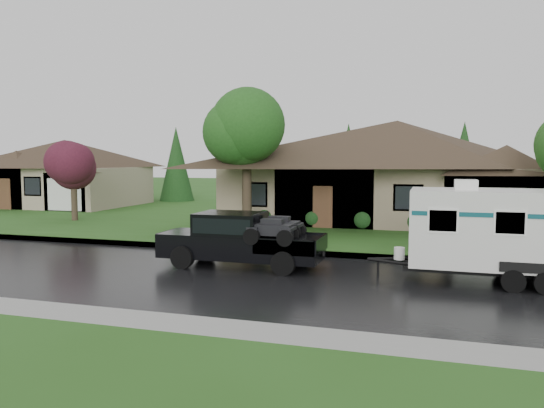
# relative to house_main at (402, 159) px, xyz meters

# --- Properties ---
(ground) EXTENTS (140.00, 140.00, 0.00)m
(ground) POSITION_rel_house_main_xyz_m (-2.29, -13.84, -3.59)
(ground) COLOR #28541A
(ground) RESTS_ON ground
(road) EXTENTS (140.00, 8.00, 0.01)m
(road) POSITION_rel_house_main_xyz_m (-2.29, -15.84, -3.59)
(road) COLOR black
(road) RESTS_ON ground
(curb) EXTENTS (140.00, 0.50, 0.15)m
(curb) POSITION_rel_house_main_xyz_m (-2.29, -11.59, -3.52)
(curb) COLOR gray
(curb) RESTS_ON ground
(lawn) EXTENTS (140.00, 26.00, 0.15)m
(lawn) POSITION_rel_house_main_xyz_m (-2.29, 1.16, -3.52)
(lawn) COLOR #28541A
(lawn) RESTS_ON ground
(house_main) EXTENTS (19.44, 10.80, 6.90)m
(house_main) POSITION_rel_house_main_xyz_m (0.00, 0.00, 0.00)
(house_main) COLOR gray
(house_main) RESTS_ON lawn
(house_far) EXTENTS (10.80, 8.64, 5.80)m
(house_far) POSITION_rel_house_main_xyz_m (-24.07, 2.02, -0.62)
(house_far) COLOR tan
(house_far) RESTS_ON lawn
(tree_left_green) EXTENTS (4.11, 4.11, 6.81)m
(tree_left_green) POSITION_rel_house_main_xyz_m (-6.64, -7.42, 1.28)
(tree_left_green) COLOR #382B1E
(tree_left_green) RESTS_ON lawn
(tree_red) EXTENTS (2.66, 2.66, 4.41)m
(tree_red) POSITION_rel_house_main_xyz_m (-17.52, -5.76, -0.39)
(tree_red) COLOR #382B1E
(tree_red) RESTS_ON lawn
(shrub_row) EXTENTS (13.60, 1.00, 1.00)m
(shrub_row) POSITION_rel_house_main_xyz_m (-0.29, -4.54, -2.94)
(shrub_row) COLOR #143814
(shrub_row) RESTS_ON lawn
(pickup_truck) EXTENTS (5.46, 2.08, 1.82)m
(pickup_truck) POSITION_rel_house_main_xyz_m (-4.50, -14.28, -2.62)
(pickup_truck) COLOR black
(pickup_truck) RESTS_ON ground
(travel_trailer) EXTENTS (6.74, 2.37, 3.02)m
(travel_trailer) POSITION_rel_house_main_xyz_m (4.30, -14.28, -1.99)
(travel_trailer) COLOR silver
(travel_trailer) RESTS_ON ground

